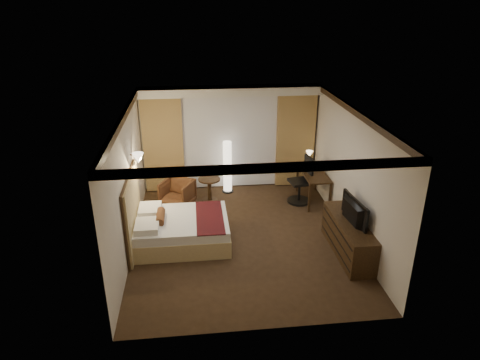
{
  "coord_description": "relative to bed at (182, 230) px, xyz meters",
  "views": [
    {
      "loc": [
        -0.92,
        -7.8,
        4.68
      ],
      "look_at": [
        0.0,
        0.4,
        1.15
      ],
      "focal_mm": 32.0,
      "sensor_mm": 36.0,
      "label": 1
    }
  ],
  "objects": [
    {
      "name": "armchair",
      "position": [
        -0.14,
        1.73,
        0.08
      ],
      "size": [
        0.91,
        0.89,
        0.71
      ],
      "primitive_type": "imported",
      "rotation": [
        0.0,
        0.0,
        -0.47
      ],
      "color": "#523418",
      "rests_on": "floor"
    },
    {
      "name": "back_wall",
      "position": [
        1.24,
        2.8,
        1.07
      ],
      "size": [
        4.5,
        0.02,
        2.7
      ],
      "primitive_type": "cube",
      "color": "beige",
      "rests_on": "floor"
    },
    {
      "name": "floor",
      "position": [
        1.24,
        0.05,
        -0.28
      ],
      "size": [
        4.5,
        5.5,
        0.01
      ],
      "primitive_type": "cube",
      "color": "#322113",
      "rests_on": "ground"
    },
    {
      "name": "curtain_right_drape",
      "position": [
        2.94,
        2.66,
        0.97
      ],
      "size": [
        1.0,
        0.14,
        2.45
      ],
      "primitive_type": "cube",
      "color": "tan",
      "rests_on": "back_wall"
    },
    {
      "name": "floor_lamp",
      "position": [
        1.14,
        2.4,
        0.41
      ],
      "size": [
        0.29,
        0.29,
        1.38
      ],
      "primitive_type": null,
      "color": "white",
      "rests_on": "floor"
    },
    {
      "name": "left_wall",
      "position": [
        -1.01,
        0.05,
        1.07
      ],
      "size": [
        0.02,
        5.5,
        2.7
      ],
      "primitive_type": "cube",
      "color": "beige",
      "rests_on": "floor"
    },
    {
      "name": "wall_sconce",
      "position": [
        -0.85,
        0.74,
        1.34
      ],
      "size": [
        0.24,
        0.24,
        0.24
      ],
      "primitive_type": null,
      "color": "white",
      "rests_on": "left_wall"
    },
    {
      "name": "right_wall",
      "position": [
        3.49,
        0.05,
        1.07
      ],
      "size": [
        0.02,
        5.5,
        2.7
      ],
      "primitive_type": "cube",
      "color": "beige",
      "rests_on": "floor"
    },
    {
      "name": "headboard",
      "position": [
        -0.96,
        0.0,
        0.47
      ],
      "size": [
        0.12,
        1.78,
        1.5
      ],
      "primitive_type": null,
      "color": "tan",
      "rests_on": "floor"
    },
    {
      "name": "dresser",
      "position": [
        3.24,
        -0.77,
        0.08
      ],
      "size": [
        0.5,
        1.82,
        0.71
      ],
      "primitive_type": null,
      "color": "black",
      "rests_on": "floor"
    },
    {
      "name": "ceiling",
      "position": [
        1.24,
        0.05,
        2.42
      ],
      "size": [
        4.5,
        5.5,
        0.01
      ],
      "primitive_type": "cube",
      "color": "white",
      "rests_on": "back_wall"
    },
    {
      "name": "desk",
      "position": [
        3.19,
        1.64,
        0.1
      ],
      "size": [
        0.55,
        1.31,
        0.75
      ],
      "primitive_type": null,
      "color": "black",
      "rests_on": "floor"
    },
    {
      "name": "side_table",
      "position": [
        0.65,
        1.91,
        0.02
      ],
      "size": [
        0.54,
        0.54,
        0.6
      ],
      "primitive_type": null,
      "color": "black",
      "rests_on": "floor"
    },
    {
      "name": "office_chair",
      "position": [
        2.84,
        1.59,
        0.31
      ],
      "size": [
        0.66,
        0.66,
        1.18
      ],
      "primitive_type": null,
      "rotation": [
        0.0,
        0.0,
        0.18
      ],
      "color": "black",
      "rests_on": "floor"
    },
    {
      "name": "desk_lamp",
      "position": [
        3.19,
        2.14,
        0.64
      ],
      "size": [
        0.18,
        0.18,
        0.34
      ],
      "primitive_type": null,
      "color": "#FFD899",
      "rests_on": "desk"
    },
    {
      "name": "television",
      "position": [
        3.21,
        -0.77,
        0.72
      ],
      "size": [
        0.67,
        1.05,
        0.13
      ],
      "primitive_type": "imported",
      "rotation": [
        0.0,
        0.0,
        1.67
      ],
      "color": "black",
      "rests_on": "dresser"
    },
    {
      "name": "curtain_left_drape",
      "position": [
        -0.46,
        2.66,
        0.97
      ],
      "size": [
        1.0,
        0.14,
        2.45
      ],
      "primitive_type": "cube",
      "color": "tan",
      "rests_on": "back_wall"
    },
    {
      "name": "bed",
      "position": [
        0.0,
        0.0,
        0.0
      ],
      "size": [
        1.89,
        1.48,
        0.55
      ],
      "primitive_type": null,
      "color": "white",
      "rests_on": "floor"
    },
    {
      "name": "soffit",
      "position": [
        1.24,
        2.55,
        2.32
      ],
      "size": [
        4.5,
        0.5,
        0.2
      ],
      "primitive_type": "cube",
      "color": "white",
      "rests_on": "ceiling"
    },
    {
      "name": "curtain_sheer",
      "position": [
        1.24,
        2.72,
        0.97
      ],
      "size": [
        2.48,
        0.04,
        2.45
      ],
      "primitive_type": "cube",
      "color": "silver",
      "rests_on": "back_wall"
    },
    {
      "name": "crown_molding",
      "position": [
        1.24,
        0.05,
        2.36
      ],
      "size": [
        4.5,
        5.5,
        0.12
      ],
      "primitive_type": null,
      "color": "black",
      "rests_on": "ceiling"
    }
  ]
}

